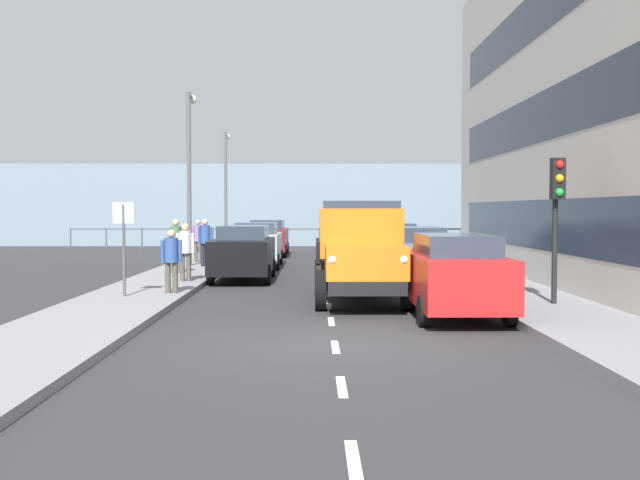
{
  "coord_description": "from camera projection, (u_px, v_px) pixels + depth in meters",
  "views": [
    {
      "loc": [
        0.36,
        11.86,
        2.23
      ],
      "look_at": [
        0.13,
        -12.46,
        1.19
      ],
      "focal_mm": 40.43,
      "sensor_mm": 36.0,
      "label": 1
    }
  ],
  "objects": [
    {
      "name": "lamp_post_promenade",
      "position": [
        190.0,
        162.0,
        26.61
      ],
      "size": [
        0.32,
        1.14,
        6.4
      ],
      "color": "#59595B",
      "rests_on": "sidewalk_right"
    },
    {
      "name": "pedestrian_by_lamp",
      "position": [
        205.0,
        238.0,
        26.26
      ],
      "size": [
        0.53,
        0.34,
        1.73
      ],
      "color": "black",
      "rests_on": "sidewalk_right"
    },
    {
      "name": "car_maroon_oppositeside_2",
      "position": [
        268.0,
        237.0,
        34.44
      ],
      "size": [
        1.93,
        4.54,
        1.72
      ],
      "color": "maroon",
      "rests_on": "ground_plane"
    },
    {
      "name": "sidewalk_left",
      "position": [
        485.0,
        282.0,
        21.32
      ],
      "size": [
        2.48,
        39.79,
        0.15
      ],
      "primitive_type": "cube",
      "color": "gray",
      "rests_on": "ground_plane"
    },
    {
      "name": "sea_horizon",
      "position": [
        319.0,
        205.0,
        44.04
      ],
      "size": [
        80.0,
        0.8,
        5.0
      ],
      "primitive_type": "cube",
      "color": "gray",
      "rests_on": "ground_plane"
    },
    {
      "name": "road_centreline_markings",
      "position": [
        326.0,
        286.0,
        20.83
      ],
      "size": [
        0.12,
        36.13,
        0.01
      ],
      "color": "silver",
      "rests_on": "ground_plane"
    },
    {
      "name": "street_sign",
      "position": [
        124.0,
        232.0,
        17.18
      ],
      "size": [
        0.5,
        0.07,
        2.25
      ],
      "color": "#4C4C4C",
      "rests_on": "sidewalk_right"
    },
    {
      "name": "ground_plane",
      "position": [
        325.0,
        285.0,
        21.28
      ],
      "size": [
        80.0,
        80.0,
        0.0
      ],
      "primitive_type": "plane",
      "color": "#2D2D30"
    },
    {
      "name": "pedestrian_near_railing",
      "position": [
        185.0,
        247.0,
        20.84
      ],
      "size": [
        0.53,
        0.34,
        1.67
      ],
      "color": "#4C473D",
      "rests_on": "sidewalk_right"
    },
    {
      "name": "lamp_post_far",
      "position": [
        226.0,
        179.0,
        37.71
      ],
      "size": [
        0.32,
        1.14,
        6.11
      ],
      "color": "#59595B",
      "rests_on": "sidewalk_right"
    },
    {
      "name": "car_black_oppositeside_0",
      "position": [
        243.0,
        252.0,
        22.52
      ],
      "size": [
        1.86,
        4.17,
        1.72
      ],
      "color": "black",
      "rests_on": "ground_plane"
    },
    {
      "name": "sidewalk_right",
      "position": [
        165.0,
        282.0,
        21.23
      ],
      "size": [
        2.48,
        39.79,
        0.15
      ],
      "primitive_type": "cube",
      "color": "gray",
      "rests_on": "ground_plane"
    },
    {
      "name": "traffic_light_near",
      "position": [
        557.0,
        198.0,
        15.72
      ],
      "size": [
        0.28,
        0.41,
        3.2
      ],
      "color": "black",
      "rests_on": "sidewalk_left"
    },
    {
      "name": "pedestrian_couple_b",
      "position": [
        176.0,
        241.0,
        23.43
      ],
      "size": [
        0.53,
        0.34,
        1.76
      ],
      "color": "#4C473D",
      "rests_on": "sidewalk_right"
    },
    {
      "name": "car_grey_kerbside_1",
      "position": [
        413.0,
        255.0,
        21.0
      ],
      "size": [
        1.94,
        4.24,
        1.72
      ],
      "color": "slate",
      "rests_on": "ground_plane"
    },
    {
      "name": "pedestrian_in_dark_coat",
      "position": [
        171.0,
        256.0,
        17.87
      ],
      "size": [
        0.53,
        0.34,
        1.58
      ],
      "color": "#4C473D",
      "rests_on": "sidewalk_right"
    },
    {
      "name": "pedestrian_couple_a",
      "position": [
        198.0,
        237.0,
        28.46
      ],
      "size": [
        0.53,
        0.34,
        1.68
      ],
      "color": "#4C473D",
      "rests_on": "sidewalk_right"
    },
    {
      "name": "car_red_kerbside_near",
      "position": [
        454.0,
        274.0,
        14.88
      ],
      "size": [
        1.83,
        4.2,
        1.72
      ],
      "color": "#B21E1E",
      "rests_on": "ground_plane"
    },
    {
      "name": "truck_vintage_orange",
      "position": [
        360.0,
        254.0,
        17.12
      ],
      "size": [
        2.17,
        5.64,
        2.43
      ],
      "color": "black",
      "rests_on": "ground_plane"
    },
    {
      "name": "car_navy_kerbside_2",
      "position": [
        392.0,
        245.0,
        26.63
      ],
      "size": [
        1.89,
        3.89,
        1.72
      ],
      "color": "navy",
      "rests_on": "ground_plane"
    },
    {
      "name": "car_silver_oppositeside_1",
      "position": [
        256.0,
        244.0,
        27.69
      ],
      "size": [
        1.89,
        4.34,
        1.72
      ],
      "color": "#B7BABF",
      "rests_on": "ground_plane"
    },
    {
      "name": "seawall_railing",
      "position": [
        320.0,
        233.0,
        40.51
      ],
      "size": [
        28.08,
        0.08,
        1.2
      ],
      "color": "#4C5156",
      "rests_on": "ground_plane"
    }
  ]
}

